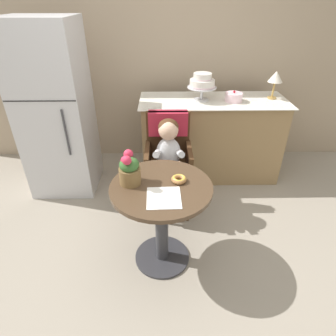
# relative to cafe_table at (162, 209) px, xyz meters

# --- Properties ---
(ground_plane) EXTENTS (8.00, 8.00, 0.00)m
(ground_plane) POSITION_rel_cafe_table_xyz_m (0.00, 0.00, -0.51)
(ground_plane) COLOR gray
(back_wall) EXTENTS (4.80, 0.10, 2.70)m
(back_wall) POSITION_rel_cafe_table_xyz_m (0.00, 1.85, 0.84)
(back_wall) COLOR tan
(back_wall) RESTS_ON ground
(cafe_table) EXTENTS (0.72, 0.72, 0.72)m
(cafe_table) POSITION_rel_cafe_table_xyz_m (0.00, 0.00, 0.00)
(cafe_table) COLOR #4C3826
(cafe_table) RESTS_ON ground
(wicker_chair) EXTENTS (0.42, 0.45, 0.95)m
(wicker_chair) POSITION_rel_cafe_table_xyz_m (0.06, 0.72, 0.13)
(wicker_chair) COLOR #472D19
(wicker_chair) RESTS_ON ground
(seated_child) EXTENTS (0.27, 0.32, 0.73)m
(seated_child) POSITION_rel_cafe_table_xyz_m (0.06, 0.57, 0.17)
(seated_child) COLOR silver
(seated_child) RESTS_ON ground
(paper_napkin) EXTENTS (0.23, 0.24, 0.00)m
(paper_napkin) POSITION_rel_cafe_table_xyz_m (0.02, -0.14, 0.21)
(paper_napkin) COLOR white
(paper_napkin) RESTS_ON cafe_table
(donut_front) EXTENTS (0.11, 0.11, 0.04)m
(donut_front) POSITION_rel_cafe_table_xyz_m (0.13, 0.05, 0.23)
(donut_front) COLOR #AD7542
(donut_front) RESTS_ON cafe_table
(flower_vase) EXTENTS (0.15, 0.17, 0.24)m
(flower_vase) POSITION_rel_cafe_table_xyz_m (-0.22, 0.04, 0.32)
(flower_vase) COLOR brown
(flower_vase) RESTS_ON cafe_table
(display_counter) EXTENTS (1.56, 0.62, 0.90)m
(display_counter) POSITION_rel_cafe_table_xyz_m (0.55, 1.30, -0.05)
(display_counter) COLOR #93754C
(display_counter) RESTS_ON ground
(tiered_cake_stand) EXTENTS (0.30, 0.30, 0.28)m
(tiered_cake_stand) POSITION_rel_cafe_table_xyz_m (0.42, 1.30, 0.57)
(tiered_cake_stand) COLOR silver
(tiered_cake_stand) RESTS_ON display_counter
(round_layer_cake) EXTENTS (0.18, 0.18, 0.11)m
(round_layer_cake) POSITION_rel_cafe_table_xyz_m (0.75, 1.26, 0.44)
(round_layer_cake) COLOR silver
(round_layer_cake) RESTS_ON display_counter
(table_lamp) EXTENTS (0.15, 0.15, 0.28)m
(table_lamp) POSITION_rel_cafe_table_xyz_m (1.18, 1.34, 0.61)
(table_lamp) COLOR #B28C47
(table_lamp) RESTS_ON display_counter
(refrigerator) EXTENTS (0.64, 0.63, 1.70)m
(refrigerator) POSITION_rel_cafe_table_xyz_m (-1.05, 1.10, 0.34)
(refrigerator) COLOR silver
(refrigerator) RESTS_ON ground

